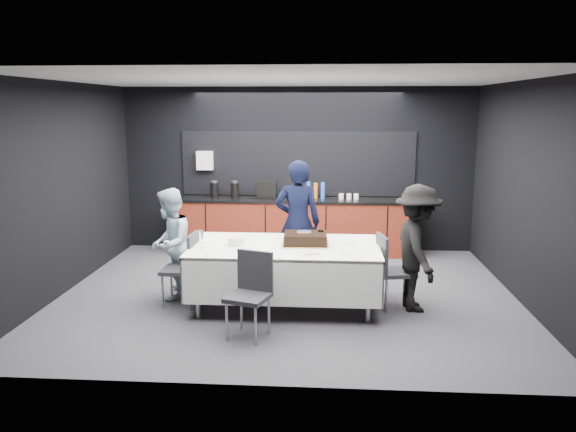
# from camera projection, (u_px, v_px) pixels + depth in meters

# --- Properties ---
(ground) EXTENTS (6.00, 6.00, 0.00)m
(ground) POSITION_uv_depth(u_px,v_px,m) (287.00, 294.00, 7.49)
(ground) COLOR #3F3F44
(ground) RESTS_ON ground
(room_shell) EXTENTS (6.04, 5.04, 2.82)m
(room_shell) POSITION_uv_depth(u_px,v_px,m) (287.00, 155.00, 7.13)
(room_shell) COLOR white
(room_shell) RESTS_ON ground
(kitchenette) EXTENTS (4.10, 0.64, 2.05)m
(kitchenette) POSITION_uv_depth(u_px,v_px,m) (296.00, 221.00, 9.56)
(kitchenette) COLOR #5E1A0E
(kitchenette) RESTS_ON ground
(party_table) EXTENTS (2.32, 1.32, 0.78)m
(party_table) POSITION_uv_depth(u_px,v_px,m) (285.00, 256.00, 6.97)
(party_table) COLOR #99999E
(party_table) RESTS_ON ground
(cake_assembly) EXTENTS (0.58, 0.48, 0.18)m
(cake_assembly) POSITION_uv_depth(u_px,v_px,m) (306.00, 239.00, 6.99)
(cake_assembly) COLOR #F0AD46
(cake_assembly) RESTS_ON party_table
(plate_stack) EXTENTS (0.21, 0.21, 0.10)m
(plate_stack) POSITION_uv_depth(u_px,v_px,m) (236.00, 241.00, 6.94)
(plate_stack) COLOR white
(plate_stack) RESTS_ON party_table
(loose_plate_near) EXTENTS (0.22, 0.22, 0.01)m
(loose_plate_near) POSITION_uv_depth(u_px,v_px,m) (249.00, 249.00, 6.72)
(loose_plate_near) COLOR white
(loose_plate_near) RESTS_ON party_table
(loose_plate_right_a) EXTENTS (0.22, 0.22, 0.01)m
(loose_plate_right_a) POSITION_uv_depth(u_px,v_px,m) (347.00, 243.00, 7.02)
(loose_plate_right_a) COLOR white
(loose_plate_right_a) RESTS_ON party_table
(loose_plate_right_b) EXTENTS (0.20, 0.20, 0.01)m
(loose_plate_right_b) POSITION_uv_depth(u_px,v_px,m) (347.00, 253.00, 6.58)
(loose_plate_right_b) COLOR white
(loose_plate_right_b) RESTS_ON party_table
(loose_plate_far) EXTENTS (0.22, 0.22, 0.01)m
(loose_plate_far) POSITION_uv_depth(u_px,v_px,m) (290.00, 237.00, 7.35)
(loose_plate_far) COLOR white
(loose_plate_far) RESTS_ON party_table
(fork_pile) EXTENTS (0.20, 0.17, 0.03)m
(fork_pile) POSITION_uv_depth(u_px,v_px,m) (311.00, 253.00, 6.52)
(fork_pile) COLOR white
(fork_pile) RESTS_ON party_table
(champagne_flute) EXTENTS (0.06, 0.06, 0.22)m
(champagne_flute) POSITION_uv_depth(u_px,v_px,m) (201.00, 235.00, 6.77)
(champagne_flute) COLOR white
(champagne_flute) RESTS_ON party_table
(chair_left) EXTENTS (0.44, 0.44, 0.92)m
(chair_left) POSITION_uv_depth(u_px,v_px,m) (185.00, 264.00, 7.01)
(chair_left) COLOR #2B2B2F
(chair_left) RESTS_ON ground
(chair_right) EXTENTS (0.49, 0.49, 0.92)m
(chair_right) POSITION_uv_depth(u_px,v_px,m) (390.00, 266.00, 6.92)
(chair_right) COLOR #2B2B2F
(chair_right) RESTS_ON ground
(chair_near) EXTENTS (0.53, 0.53, 0.92)m
(chair_near) POSITION_uv_depth(u_px,v_px,m) (251.00, 288.00, 6.09)
(chair_near) COLOR #2B2B2F
(chair_near) RESTS_ON ground
(person_center) EXTENTS (0.65, 0.44, 1.75)m
(person_center) POSITION_uv_depth(u_px,v_px,m) (298.00, 223.00, 7.83)
(person_center) COLOR black
(person_center) RESTS_ON ground
(person_left) EXTENTS (0.57, 0.72, 1.44)m
(person_left) POSITION_uv_depth(u_px,v_px,m) (170.00, 244.00, 7.25)
(person_left) COLOR #ABC7D7
(person_left) RESTS_ON ground
(person_right) EXTENTS (0.69, 1.07, 1.55)m
(person_right) POSITION_uv_depth(u_px,v_px,m) (417.00, 248.00, 6.82)
(person_right) COLOR black
(person_right) RESTS_ON ground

